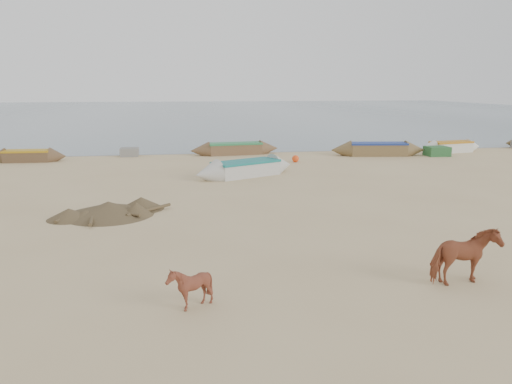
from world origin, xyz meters
TOP-DOWN VIEW (x-y plane):
  - ground at (0.00, 0.00)m, footprint 140.00×140.00m
  - sea at (0.00, 82.00)m, footprint 160.00×160.00m
  - cow_adult at (4.02, -2.76)m, footprint 1.76×1.01m
  - calf_front at (-2.55, -3.09)m, footprint 1.05×0.97m
  - near_canoe at (0.84, 12.75)m, footprint 6.09×4.05m
  - debris_pile at (-5.32, 5.46)m, footprint 3.34×3.34m
  - waterline_canoes at (3.99, 20.46)m, footprint 49.77×4.59m
  - beach_clutter at (4.32, 19.44)m, footprint 46.68×5.23m

SIDE VIEW (x-z plane):
  - ground at x=0.00m, z-range 0.00..0.00m
  - sea at x=0.00m, z-range 0.01..0.01m
  - debris_pile at x=-5.32m, z-range 0.00..0.45m
  - beach_clutter at x=4.32m, z-range -0.02..0.62m
  - near_canoe at x=0.84m, z-range 0.00..0.82m
  - waterline_canoes at x=3.99m, z-range -0.04..0.89m
  - calf_front at x=-2.55m, z-range 0.00..0.99m
  - cow_adult at x=4.02m, z-range 0.00..1.40m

